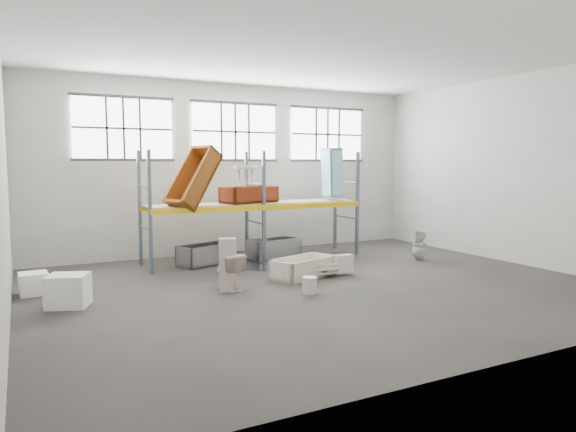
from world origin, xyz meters
TOP-DOWN VIEW (x-y plane):
  - floor at (0.00, 0.00)m, footprint 12.00×10.00m
  - ceiling at (0.00, 0.00)m, footprint 12.00×10.00m
  - wall_back at (0.00, 5.05)m, footprint 12.00×0.10m
  - wall_front at (0.00, -5.05)m, footprint 12.00×0.10m
  - wall_right at (6.05, 0.00)m, footprint 0.10×10.00m
  - window_left at (-3.20, 4.94)m, footprint 2.60×0.04m
  - window_mid at (0.00, 4.94)m, footprint 2.60×0.04m
  - window_right at (3.20, 4.94)m, footprint 2.60×0.04m
  - rack_upright_la at (-3.00, 2.90)m, footprint 0.08×0.08m
  - rack_upright_lb at (-3.00, 4.10)m, footprint 0.08×0.08m
  - rack_upright_ma at (0.00, 2.90)m, footprint 0.08×0.08m
  - rack_upright_mb at (0.00, 4.10)m, footprint 0.08×0.08m
  - rack_upright_ra at (3.00, 2.90)m, footprint 0.08×0.08m
  - rack_upright_rb at (3.00, 4.10)m, footprint 0.08×0.08m
  - rack_beam_front at (0.00, 2.90)m, footprint 6.00×0.10m
  - rack_beam_back at (0.00, 4.10)m, footprint 6.00×0.10m
  - shelf_deck at (0.00, 3.50)m, footprint 5.90×1.10m
  - wet_patch at (0.00, 2.70)m, footprint 1.80×1.80m
  - bathtub_beige at (0.09, 0.91)m, footprint 1.74×1.22m
  - cistern_spare at (1.07, 0.68)m, footprint 0.45×0.22m
  - sink_in_tub at (0.64, 0.63)m, footprint 0.46×0.46m
  - toilet_beige at (-1.88, 0.60)m, footprint 0.55×0.82m
  - cistern_tall at (-1.96, 0.45)m, footprint 0.42×0.34m
  - toilet_white at (4.01, 1.35)m, footprint 0.48×0.47m
  - steel_tub_left at (-1.44, 3.42)m, footprint 1.64×1.18m
  - steel_tub_right at (0.57, 3.52)m, footprint 1.59×0.94m
  - rust_tub_flat at (-0.18, 3.47)m, footprint 1.68×1.13m
  - rust_tub_tilted at (-1.81, 3.26)m, footprint 1.57×1.26m
  - sink_on_shelf at (-0.36, 3.28)m, footprint 0.78×0.70m
  - blue_tub_upright at (2.48, 3.48)m, footprint 0.53×0.72m
  - bucket at (-0.54, -0.53)m, footprint 0.39×0.39m
  - carton_near at (-5.04, 0.70)m, footprint 0.88×0.83m
  - carton_far at (-5.59, 2.01)m, footprint 0.57×0.57m

SIDE VIEW (x-z plane):
  - floor at x=0.00m, z-range -0.10..0.00m
  - wet_patch at x=0.00m, z-range 0.00..0.00m
  - sink_in_tub at x=0.64m, z-range 0.09..0.23m
  - bucket at x=-0.54m, z-range 0.00..0.35m
  - carton_far at x=-5.59m, z-range 0.00..0.45m
  - bathtub_beige at x=0.09m, z-range 0.00..0.46m
  - steel_tub_right at x=0.57m, z-range 0.00..0.55m
  - steel_tub_left at x=-1.44m, z-range 0.00..0.55m
  - cistern_spare at x=1.07m, z-range 0.07..0.49m
  - carton_near at x=-5.04m, z-range 0.00..0.61m
  - toilet_beige at x=-1.88m, z-range 0.00..0.78m
  - toilet_white at x=4.01m, z-range 0.00..0.86m
  - cistern_tall at x=-1.96m, z-range 0.00..1.12m
  - rack_upright_la at x=-3.00m, z-range 0.00..3.00m
  - rack_upright_lb at x=-3.00m, z-range 0.00..3.00m
  - rack_upright_ma at x=0.00m, z-range 0.00..3.00m
  - rack_upright_mb at x=0.00m, z-range 0.00..3.00m
  - rack_upright_ra at x=3.00m, z-range 0.00..3.00m
  - rack_upright_rb at x=3.00m, z-range 0.00..3.00m
  - rack_beam_front at x=0.00m, z-range 1.43..1.57m
  - rack_beam_back at x=0.00m, z-range 1.43..1.57m
  - shelf_deck at x=0.00m, z-range 1.57..1.59m
  - rust_tub_flat at x=-0.18m, z-range 1.60..2.04m
  - sink_on_shelf at x=-0.36m, z-range 1.81..2.38m
  - rust_tub_tilted at x=-1.81m, z-range 1.46..3.13m
  - blue_tub_upright at x=2.48m, z-range 1.67..3.12m
  - wall_back at x=0.00m, z-range 0.00..5.00m
  - wall_front at x=0.00m, z-range 0.00..5.00m
  - wall_right at x=6.05m, z-range 0.00..5.00m
  - window_left at x=-3.20m, z-range 2.80..4.40m
  - window_mid at x=0.00m, z-range 2.80..4.40m
  - window_right at x=3.20m, z-range 2.80..4.40m
  - ceiling at x=0.00m, z-range 5.00..5.10m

